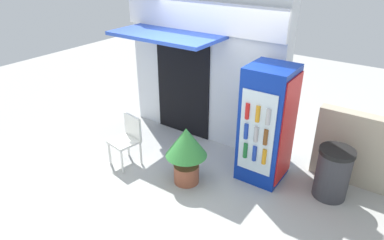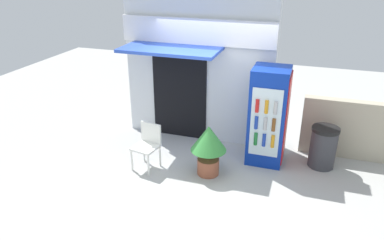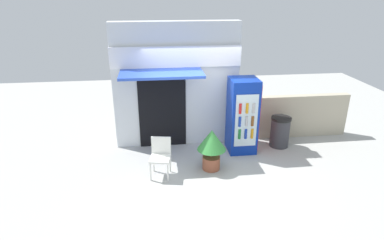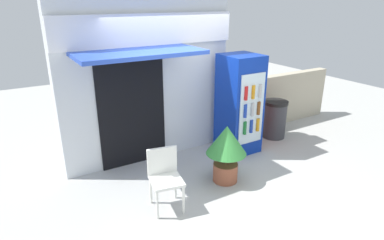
% 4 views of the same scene
% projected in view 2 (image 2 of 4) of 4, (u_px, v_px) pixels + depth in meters
% --- Properties ---
extents(ground, '(16.00, 16.00, 0.00)m').
position_uv_depth(ground, '(199.00, 170.00, 6.80)').
color(ground, '#B2B2AD').
extents(storefront_building, '(3.09, 1.27, 3.08)m').
position_uv_depth(storefront_building, '(198.00, 66.00, 7.50)').
color(storefront_building, silver).
rests_on(storefront_building, ground).
extents(drink_cooler, '(0.68, 0.74, 1.83)m').
position_uv_depth(drink_cooler, '(268.00, 116.00, 6.77)').
color(drink_cooler, '#0C2D9E').
rests_on(drink_cooler, ground).
extents(plastic_chair, '(0.49, 0.50, 0.84)m').
position_uv_depth(plastic_chair, '(148.00, 143.00, 6.71)').
color(plastic_chair, white).
rests_on(plastic_chair, ground).
extents(potted_plant_near_shop, '(0.63, 0.63, 0.94)m').
position_uv_depth(potted_plant_near_shop, '(209.00, 144.00, 6.44)').
color(potted_plant_near_shop, '#995138').
rests_on(potted_plant_near_shop, ground).
extents(trash_bin, '(0.50, 0.50, 0.79)m').
position_uv_depth(trash_bin, '(323.00, 147.00, 6.77)').
color(trash_bin, '#38383D').
rests_on(trash_bin, ground).
extents(stone_boundary_wall, '(2.49, 0.20, 1.15)m').
position_uv_depth(stone_boundary_wall, '(370.00, 132.00, 6.94)').
color(stone_boundary_wall, '#B7AD93').
rests_on(stone_boundary_wall, ground).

